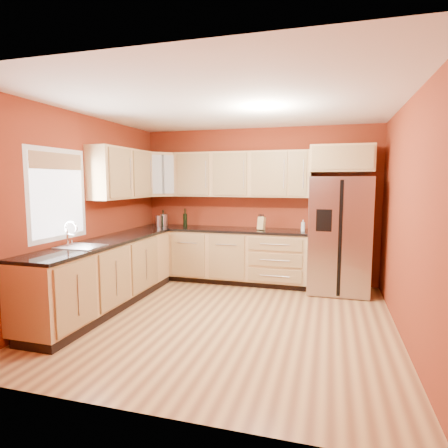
{
  "coord_description": "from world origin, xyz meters",
  "views": [
    {
      "loc": [
        1.2,
        -4.32,
        1.71
      ],
      "look_at": [
        -0.28,
        0.9,
        1.09
      ],
      "focal_mm": 30.0,
      "sensor_mm": 36.0,
      "label": 1
    }
  ],
  "objects_px": {
    "canister_left": "(164,220)",
    "wine_bottle_a": "(163,218)",
    "refrigerator": "(339,235)",
    "knife_block": "(261,223)",
    "soap_dispenser": "(303,226)"
  },
  "relations": [
    {
      "from": "canister_left",
      "to": "wine_bottle_a",
      "type": "height_order",
      "value": "wine_bottle_a"
    },
    {
      "from": "canister_left",
      "to": "wine_bottle_a",
      "type": "distance_m",
      "value": 0.05
    },
    {
      "from": "wine_bottle_a",
      "to": "knife_block",
      "type": "height_order",
      "value": "wine_bottle_a"
    },
    {
      "from": "refrigerator",
      "to": "wine_bottle_a",
      "type": "height_order",
      "value": "refrigerator"
    },
    {
      "from": "canister_left",
      "to": "soap_dispenser",
      "type": "distance_m",
      "value": 2.42
    },
    {
      "from": "canister_left",
      "to": "knife_block",
      "type": "bearing_deg",
      "value": -1.32
    },
    {
      "from": "refrigerator",
      "to": "knife_block",
      "type": "bearing_deg",
      "value": 177.07
    },
    {
      "from": "refrigerator",
      "to": "wine_bottle_a",
      "type": "relative_size",
      "value": 6.17
    },
    {
      "from": "refrigerator",
      "to": "knife_block",
      "type": "height_order",
      "value": "refrigerator"
    },
    {
      "from": "wine_bottle_a",
      "to": "knife_block",
      "type": "xyz_separation_m",
      "value": [
        1.76,
        -0.01,
        -0.04
      ]
    },
    {
      "from": "refrigerator",
      "to": "wine_bottle_a",
      "type": "bearing_deg",
      "value": 178.66
    },
    {
      "from": "refrigerator",
      "to": "canister_left",
      "type": "xyz_separation_m",
      "value": [
        -2.97,
        0.1,
        0.13
      ]
    },
    {
      "from": "knife_block",
      "to": "canister_left",
      "type": "bearing_deg",
      "value": -168.42
    },
    {
      "from": "wine_bottle_a",
      "to": "soap_dispenser",
      "type": "distance_m",
      "value": 2.43
    },
    {
      "from": "refrigerator",
      "to": "canister_left",
      "type": "bearing_deg",
      "value": 178.02
    }
  ]
}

